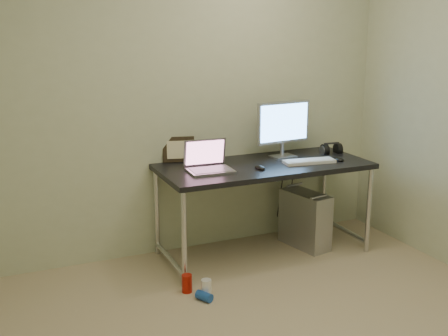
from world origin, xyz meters
TOP-DOWN VIEW (x-y plane):
  - wall_back at (0.00, 1.75)m, footprint 3.50×0.02m
  - desk at (0.54, 1.39)m, footprint 1.67×0.73m
  - tower_computer at (0.93, 1.37)m, footprint 0.29×0.48m
  - cable_a at (0.88, 1.70)m, footprint 0.01×0.16m
  - cable_b at (0.97, 1.68)m, footprint 0.02×0.11m
  - can_red at (-0.27, 0.97)m, footprint 0.09×0.09m
  - can_white at (-0.17, 0.85)m, footprint 0.08×0.08m
  - can_blue at (-0.21, 0.81)m, footprint 0.11×0.13m
  - laptop at (0.06, 1.38)m, footprint 0.35×0.29m
  - monitor at (0.79, 1.53)m, footprint 0.50×0.16m
  - keyboard at (0.89, 1.27)m, footprint 0.43×0.18m
  - mouse_right at (1.15, 1.24)m, footprint 0.08×0.11m
  - mouse_left at (0.44, 1.25)m, footprint 0.07×0.11m
  - headphones at (1.25, 1.49)m, footprint 0.18×0.11m
  - picture_frame at (-0.05, 1.72)m, footprint 0.26×0.13m
  - webcam at (0.09, 1.65)m, footprint 0.04×0.03m

SIDE VIEW (x-z plane):
  - can_blue at x=-0.21m, z-range 0.00..0.06m
  - can_white at x=-0.17m, z-range 0.00..0.13m
  - can_red at x=-0.27m, z-range 0.00..0.13m
  - tower_computer at x=0.93m, z-range -0.01..0.48m
  - cable_b at x=0.97m, z-range 0.02..0.74m
  - cable_a at x=0.88m, z-range 0.06..0.74m
  - desk at x=0.54m, z-range 0.30..1.05m
  - keyboard at x=0.89m, z-range 0.75..0.77m
  - mouse_right at x=1.15m, z-range 0.75..0.79m
  - mouse_left at x=0.44m, z-range 0.75..0.79m
  - headphones at x=1.25m, z-range 0.72..0.84m
  - laptop at x=0.06m, z-range 0.69..0.92m
  - webcam at x=0.09m, z-range 0.78..0.88m
  - picture_frame at x=-0.05m, z-range 0.75..0.95m
  - monitor at x=0.79m, z-range 0.79..1.25m
  - wall_back at x=0.00m, z-range 0.00..2.50m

